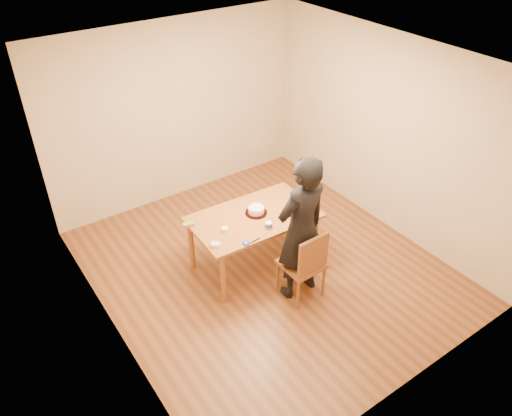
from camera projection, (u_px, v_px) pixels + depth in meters
room_shell at (250, 167)px, 5.98m from camera, size 4.00×4.50×2.70m
dining_table at (254, 217)px, 6.18m from camera, size 1.59×0.99×0.04m
dining_chair at (301, 264)px, 5.89m from camera, size 0.47×0.47×0.04m
cake_plate at (256, 213)px, 6.22m from camera, size 0.27×0.27×0.02m
cake at (256, 210)px, 6.19m from camera, size 0.20×0.20×0.06m
frosting_dome at (256, 207)px, 6.17m from camera, size 0.20×0.20×0.03m
frosting_tub at (269, 225)px, 5.96m from camera, size 0.08×0.08×0.07m
frosting_lid at (246, 244)px, 5.72m from camera, size 0.09×0.09×0.01m
frosting_dollop at (246, 243)px, 5.71m from camera, size 0.04×0.04×0.02m
ramekin_green at (215, 245)px, 5.68m from camera, size 0.09×0.09×0.04m
ramekin_yellow at (225, 229)px, 5.92m from camera, size 0.08×0.08×0.04m
ramekin_multi at (217, 245)px, 5.68m from camera, size 0.08×0.08×0.04m
candy_box_pink at (189, 225)px, 6.00m from camera, size 0.14×0.08×0.02m
candy_box_green at (188, 224)px, 5.99m from camera, size 0.14×0.09×0.02m
spatula at (255, 240)px, 5.77m from camera, size 0.15×0.03×0.01m
person at (301, 230)px, 5.65m from camera, size 0.69×0.47×1.86m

